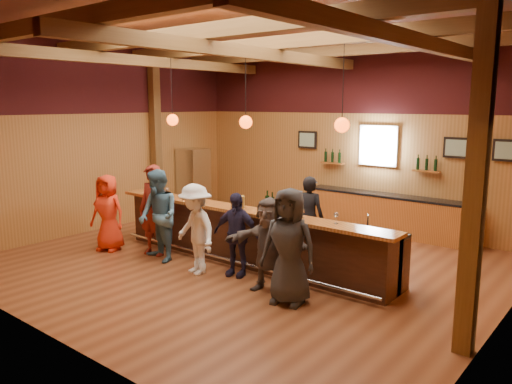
{
  "coord_description": "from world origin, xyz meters",
  "views": [
    {
      "loc": [
        5.95,
        -7.1,
        3.05
      ],
      "look_at": [
        0.0,
        0.3,
        1.35
      ],
      "focal_mm": 35.0,
      "sensor_mm": 36.0,
      "label": 1
    }
  ],
  "objects_px": {
    "back_bar_cabinet": "(387,214)",
    "customer_navy": "(236,234)",
    "customer_white": "(195,229)",
    "bottle_a": "(267,203)",
    "ice_bucket": "(239,202)",
    "customer_redvest": "(153,210)",
    "stainless_fridge": "(194,180)",
    "customer_dark": "(289,246)",
    "customer_denim": "(158,216)",
    "customer_orange": "(108,213)",
    "customer_brown": "(269,245)",
    "bar_counter": "(252,235)",
    "bartender": "(309,217)"
  },
  "relations": [
    {
      "from": "stainless_fridge",
      "to": "customer_white",
      "type": "height_order",
      "value": "stainless_fridge"
    },
    {
      "from": "customer_redvest",
      "to": "customer_denim",
      "type": "distance_m",
      "value": 0.45
    },
    {
      "from": "customer_brown",
      "to": "customer_dark",
      "type": "xyz_separation_m",
      "value": [
        0.54,
        -0.2,
        0.12
      ]
    },
    {
      "from": "customer_dark",
      "to": "ice_bucket",
      "type": "relative_size",
      "value": 7.84
    },
    {
      "from": "bottle_a",
      "to": "customer_denim",
      "type": "bearing_deg",
      "value": -154.06
    },
    {
      "from": "stainless_fridge",
      "to": "bartender",
      "type": "distance_m",
      "value": 5.08
    },
    {
      "from": "bar_counter",
      "to": "customer_denim",
      "type": "bearing_deg",
      "value": -142.12
    },
    {
      "from": "bar_counter",
      "to": "customer_redvest",
      "type": "distance_m",
      "value": 2.07
    },
    {
      "from": "customer_navy",
      "to": "bottle_a",
      "type": "relative_size",
      "value": 4.07
    },
    {
      "from": "stainless_fridge",
      "to": "customer_redvest",
      "type": "distance_m",
      "value": 4.06
    },
    {
      "from": "customer_redvest",
      "to": "ice_bucket",
      "type": "xyz_separation_m",
      "value": [
        1.8,
        0.56,
        0.31
      ]
    },
    {
      "from": "stainless_fridge",
      "to": "customer_dark",
      "type": "height_order",
      "value": "same"
    },
    {
      "from": "customer_dark",
      "to": "bar_counter",
      "type": "bearing_deg",
      "value": 132.92
    },
    {
      "from": "bar_counter",
      "to": "customer_white",
      "type": "height_order",
      "value": "customer_white"
    },
    {
      "from": "back_bar_cabinet",
      "to": "bottle_a",
      "type": "bearing_deg",
      "value": -100.29
    },
    {
      "from": "customer_denim",
      "to": "customer_brown",
      "type": "height_order",
      "value": "customer_denim"
    },
    {
      "from": "customer_redvest",
      "to": "customer_white",
      "type": "xyz_separation_m",
      "value": [
        1.48,
        -0.28,
        -0.1
      ]
    },
    {
      "from": "back_bar_cabinet",
      "to": "customer_redvest",
      "type": "distance_m",
      "value": 5.41
    },
    {
      "from": "customer_white",
      "to": "bottle_a",
      "type": "xyz_separation_m",
      "value": [
        0.85,
        1.01,
        0.43
      ]
    },
    {
      "from": "customer_navy",
      "to": "ice_bucket",
      "type": "relative_size",
      "value": 6.56
    },
    {
      "from": "customer_dark",
      "to": "bartender",
      "type": "bearing_deg",
      "value": 103.7
    },
    {
      "from": "customer_orange",
      "to": "customer_denim",
      "type": "xyz_separation_m",
      "value": [
        1.39,
        0.18,
        0.1
      ]
    },
    {
      "from": "stainless_fridge",
      "to": "customer_denim",
      "type": "height_order",
      "value": "stainless_fridge"
    },
    {
      "from": "customer_orange",
      "to": "customer_redvest",
      "type": "distance_m",
      "value": 1.07
    },
    {
      "from": "customer_denim",
      "to": "customer_brown",
      "type": "bearing_deg",
      "value": 15.57
    },
    {
      "from": "customer_navy",
      "to": "customer_dark",
      "type": "height_order",
      "value": "customer_dark"
    },
    {
      "from": "customer_dark",
      "to": "customer_white",
      "type": "bearing_deg",
      "value": 166.68
    },
    {
      "from": "bar_counter",
      "to": "back_bar_cabinet",
      "type": "relative_size",
      "value": 1.57
    },
    {
      "from": "customer_white",
      "to": "bottle_a",
      "type": "distance_m",
      "value": 1.39
    },
    {
      "from": "customer_redvest",
      "to": "customer_dark",
      "type": "bearing_deg",
      "value": -15.67
    },
    {
      "from": "bar_counter",
      "to": "stainless_fridge",
      "type": "height_order",
      "value": "stainless_fridge"
    },
    {
      "from": "customer_redvest",
      "to": "customer_white",
      "type": "bearing_deg",
      "value": -20.86
    },
    {
      "from": "bar_counter",
      "to": "stainless_fridge",
      "type": "xyz_separation_m",
      "value": [
        -4.12,
        2.45,
        0.38
      ]
    },
    {
      "from": "bar_counter",
      "to": "customer_orange",
      "type": "height_order",
      "value": "customer_orange"
    },
    {
      "from": "back_bar_cabinet",
      "to": "customer_navy",
      "type": "distance_m",
      "value": 4.47
    },
    {
      "from": "customer_redvest",
      "to": "customer_white",
      "type": "height_order",
      "value": "customer_redvest"
    },
    {
      "from": "customer_white",
      "to": "bottle_a",
      "type": "relative_size",
      "value": 4.43
    },
    {
      "from": "bartender",
      "to": "ice_bucket",
      "type": "bearing_deg",
      "value": 45.58
    },
    {
      "from": "customer_denim",
      "to": "customer_navy",
      "type": "xyz_separation_m",
      "value": [
        1.72,
        0.31,
        -0.15
      ]
    },
    {
      "from": "ice_bucket",
      "to": "customer_redvest",
      "type": "bearing_deg",
      "value": -162.82
    },
    {
      "from": "stainless_fridge",
      "to": "bartender",
      "type": "relative_size",
      "value": 1.09
    },
    {
      "from": "customer_brown",
      "to": "back_bar_cabinet",
      "type": "bearing_deg",
      "value": 76.4
    },
    {
      "from": "customer_redvest",
      "to": "customer_white",
      "type": "relative_size",
      "value": 1.12
    },
    {
      "from": "bar_counter",
      "to": "customer_brown",
      "type": "relative_size",
      "value": 4.03
    },
    {
      "from": "customer_denim",
      "to": "customer_white",
      "type": "relative_size",
      "value": 1.1
    },
    {
      "from": "bottle_a",
      "to": "bar_counter",
      "type": "bearing_deg",
      "value": 161.38
    },
    {
      "from": "bottle_a",
      "to": "stainless_fridge",
      "type": "bearing_deg",
      "value": 150.45
    },
    {
      "from": "ice_bucket",
      "to": "customer_navy",
      "type": "bearing_deg",
      "value": -54.98
    },
    {
      "from": "customer_dark",
      "to": "ice_bucket",
      "type": "height_order",
      "value": "customer_dark"
    },
    {
      "from": "bartender",
      "to": "customer_redvest",
      "type": "bearing_deg",
      "value": 21.94
    }
  ]
}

